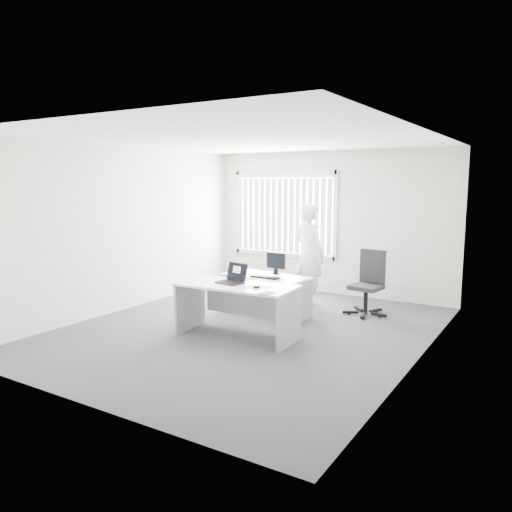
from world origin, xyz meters
The scene contains 18 objects.
ground centered at (0.00, 0.00, 0.00)m, with size 6.00×6.00×0.00m, color #44454B.
wall_back centered at (0.00, 3.00, 1.40)m, with size 5.00×0.02×2.80m, color silver.
wall_front centered at (0.00, -3.00, 1.40)m, with size 5.00×0.02×2.80m, color silver.
wall_left centered at (-2.50, 0.00, 1.40)m, with size 0.02×6.00×2.80m, color silver.
wall_right centered at (2.50, 0.00, 1.40)m, with size 0.02×6.00×2.80m, color silver.
ceiling centered at (0.00, 0.00, 2.80)m, with size 5.00×6.00×0.02m, color white.
window centered at (-1.00, 2.96, 1.55)m, with size 2.32×0.06×1.76m, color silver.
blinds centered at (-1.00, 2.90, 1.52)m, with size 2.20×0.10×1.50m, color silver, non-canonical shape.
desk_near centered at (0.05, -0.37, 0.55)m, with size 1.72×0.87×0.77m.
desk_far centered at (-0.22, 0.91, 0.48)m, with size 1.53×0.87×0.66m.
office_chair centered at (1.22, 1.82, 0.34)m, with size 0.69×0.69×1.08m.
person centered at (0.05, 2.00, 0.91)m, with size 0.67×0.44×1.82m, color white.
laptop centered at (-0.07, -0.36, 0.91)m, with size 0.36×0.32×0.28m, color black, non-canonical shape.
paper_sheet centered at (0.42, -0.40, 0.77)m, with size 0.31×0.22×0.00m, color white.
mouse centered at (0.42, -0.42, 0.79)m, with size 0.06×0.11×0.05m, color #B9B9BB, non-canonical shape.
booklet centered at (0.70, -0.64, 0.77)m, with size 0.14×0.20×0.01m, color silver.
keyboard centered at (-0.13, 0.72, 0.67)m, with size 0.49×0.16×0.02m, color black.
monitor centered at (-0.15, 1.12, 0.84)m, with size 0.36×0.11×0.36m, color black, non-canonical shape.
Camera 1 is at (3.90, -6.11, 2.20)m, focal length 35.00 mm.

